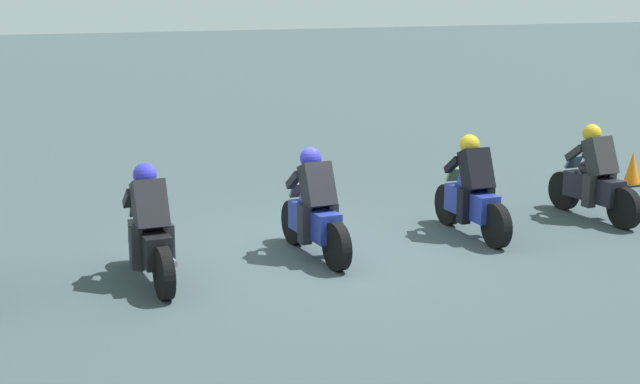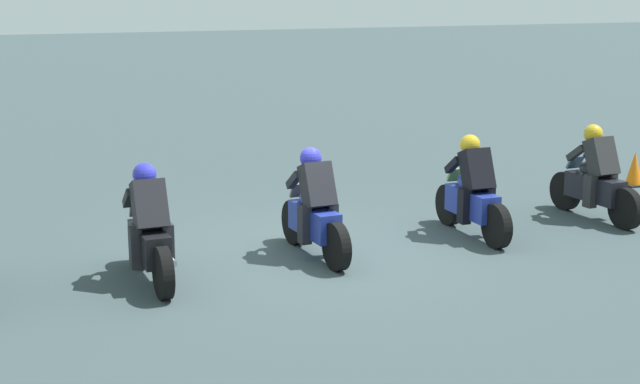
{
  "view_description": "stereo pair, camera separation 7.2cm",
  "coord_description": "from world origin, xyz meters",
  "px_view_note": "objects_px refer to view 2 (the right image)",
  "views": [
    {
      "loc": [
        -11.51,
        4.8,
        3.69
      ],
      "look_at": [
        -0.15,
        0.0,
        0.9
      ],
      "focal_mm": 52.11,
      "sensor_mm": 36.0,
      "label": 1
    },
    {
      "loc": [
        -11.54,
        4.73,
        3.69
      ],
      "look_at": [
        -0.15,
        0.0,
        0.9
      ],
      "focal_mm": 52.11,
      "sensor_mm": 36.0,
      "label": 2
    }
  ],
  "objects_px": {
    "traffic_cone": "(634,170)",
    "rider_lane_c": "(315,212)",
    "rider_lane_b": "(473,195)",
    "rider_lane_a": "(596,181)",
    "rider_lane_d": "(149,234)"
  },
  "relations": [
    {
      "from": "traffic_cone",
      "to": "rider_lane_c",
      "type": "bearing_deg",
      "value": 105.3
    },
    {
      "from": "rider_lane_c",
      "to": "rider_lane_b",
      "type": "bearing_deg",
      "value": -90.16
    },
    {
      "from": "rider_lane_a",
      "to": "rider_lane_d",
      "type": "height_order",
      "value": "same"
    },
    {
      "from": "rider_lane_a",
      "to": "rider_lane_b",
      "type": "distance_m",
      "value": 2.34
    },
    {
      "from": "rider_lane_b",
      "to": "traffic_cone",
      "type": "height_order",
      "value": "rider_lane_b"
    },
    {
      "from": "rider_lane_b",
      "to": "traffic_cone",
      "type": "relative_size",
      "value": 3.22
    },
    {
      "from": "rider_lane_a",
      "to": "rider_lane_c",
      "type": "bearing_deg",
      "value": 89.99
    },
    {
      "from": "rider_lane_b",
      "to": "rider_lane_d",
      "type": "bearing_deg",
      "value": 95.54
    },
    {
      "from": "rider_lane_c",
      "to": "rider_lane_a",
      "type": "bearing_deg",
      "value": -89.64
    },
    {
      "from": "rider_lane_c",
      "to": "rider_lane_d",
      "type": "bearing_deg",
      "value": 93.77
    },
    {
      "from": "rider_lane_a",
      "to": "rider_lane_c",
      "type": "relative_size",
      "value": 1.0
    },
    {
      "from": "rider_lane_c",
      "to": "rider_lane_d",
      "type": "xyz_separation_m",
      "value": [
        -0.24,
        2.33,
        0.0
      ]
    },
    {
      "from": "rider_lane_a",
      "to": "rider_lane_b",
      "type": "height_order",
      "value": "same"
    },
    {
      "from": "rider_lane_b",
      "to": "rider_lane_a",
      "type": "bearing_deg",
      "value": -85.24
    },
    {
      "from": "rider_lane_a",
      "to": "rider_lane_d",
      "type": "relative_size",
      "value": 1.0
    }
  ]
}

